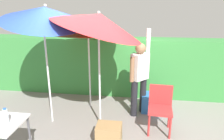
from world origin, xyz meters
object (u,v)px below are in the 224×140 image
Objects in this scene: crate_cardboard at (109,134)px; umbrella_orange at (88,28)px; umbrella_rainbow at (99,22)px; chair_plastic at (160,106)px; person_vendor at (140,74)px; cooler_box at (152,103)px; umbrella_yellow at (44,14)px; bottle_water at (6,116)px.

umbrella_orange is at bearing 115.88° from crate_cardboard.
chair_plastic is at bearing -4.11° from umbrella_rainbow.
umbrella_orange is 2.30× the size of chair_plastic.
person_vendor is (1.15, -0.21, -0.93)m from umbrella_orange.
cooler_box is (1.47, -0.05, -1.66)m from umbrella_orange.
umbrella_rainbow is 5.00× the size of cooler_box.
person_vendor is 2.11× the size of chair_plastic.
umbrella_rainbow is 1.30× the size of person_vendor.
umbrella_rainbow is 0.95× the size of umbrella_yellow.
cooler_box is at bearing 26.61° from person_vendor.
umbrella_yellow is 1.37× the size of person_vendor.
umbrella_rainbow is at bearing -146.14° from person_vendor.
person_vendor is at bearing 47.00° from bottle_water.
crate_cardboard is (-0.80, -1.33, -0.02)m from cooler_box.
umbrella_yellow is (-1.00, -0.05, 0.13)m from umbrella_rainbow.
chair_plastic is (0.41, -0.60, -0.42)m from person_vendor.
umbrella_rainbow reaches higher than crate_cardboard.
cooler_box is (1.08, 0.67, -1.85)m from umbrella_rainbow.
person_vendor is 0.81m from cooler_box.
umbrella_orange is 2.22m from chair_plastic.
umbrella_orange is at bearing 118.49° from umbrella_rainbow.
cooler_box is 2.04× the size of bottle_water.
person_vendor is (0.76, 0.51, -1.12)m from umbrella_rainbow.
bottle_water reaches higher than chair_plastic.
umbrella_yellow is 2.96m from cooler_box.
bottle_water is (-2.22, -1.34, 0.36)m from chair_plastic.
umbrella_rainbow is at bearing -148.15° from cooler_box.
bottle_water is (-1.32, -0.77, 0.69)m from crate_cardboard.
umbrella_rainbow is at bearing 53.80° from bottle_water.
umbrella_rainbow is at bearing 112.88° from crate_cardboard.
umbrella_yellow is at bearing -160.78° from cooler_box.
umbrella_orange is 4.18× the size of cooler_box.
umbrella_orange reaches higher than cooler_box.
person_vendor is 3.84× the size of cooler_box.
crate_cardboard is (1.27, -0.60, -1.99)m from umbrella_yellow.
chair_plastic is (1.18, -0.08, -1.54)m from umbrella_rainbow.
crate_cardboard is (-0.90, -0.57, -0.32)m from chair_plastic.
chair_plastic is 2.62m from bottle_water.
person_vendor is 2.65m from bottle_water.
bottle_water reaches higher than crate_cardboard.
umbrella_orange is at bearing 178.16° from cooler_box.
umbrella_rainbow reaches higher than person_vendor.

